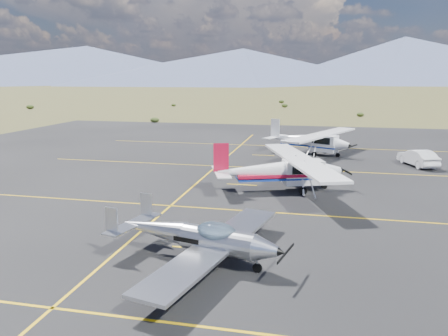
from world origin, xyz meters
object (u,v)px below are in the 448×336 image
at_px(aircraft_cessna, 281,169).
at_px(aircraft_plain, 309,140).
at_px(aircraft_low_wing, 200,238).
at_px(sedan, 418,158).

xyz_separation_m(aircraft_cessna, aircraft_plain, (1.39, 13.54, -0.03)).
height_order(aircraft_cessna, aircraft_plain, aircraft_cessna).
bearing_deg(aircraft_low_wing, aircraft_cessna, 92.83).
bearing_deg(aircraft_cessna, aircraft_low_wing, -120.20).
bearing_deg(aircraft_plain, aircraft_low_wing, -73.14).
height_order(aircraft_low_wing, aircraft_cessna, aircraft_cessna).
height_order(aircraft_low_wing, sedan, aircraft_low_wing).
bearing_deg(aircraft_cessna, aircraft_plain, 64.31).
bearing_deg(aircraft_plain, aircraft_cessna, -71.09).
distance_m(aircraft_low_wing, aircraft_plain, 24.99).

